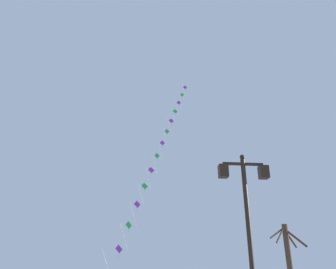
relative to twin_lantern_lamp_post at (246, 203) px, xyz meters
The scene contains 3 objects.
twin_lantern_lamp_post is the anchor object (origin of this frame).
kite_train 19.67m from the twin_lantern_lamp_post, 94.50° to the left, with size 7.35×13.89×22.12m.
bare_tree 9.79m from the twin_lantern_lamp_post, 60.04° to the left, with size 2.00×0.93×4.05m.
Camera 1 is at (-1.06, -1.49, 1.50)m, focal length 35.97 mm.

